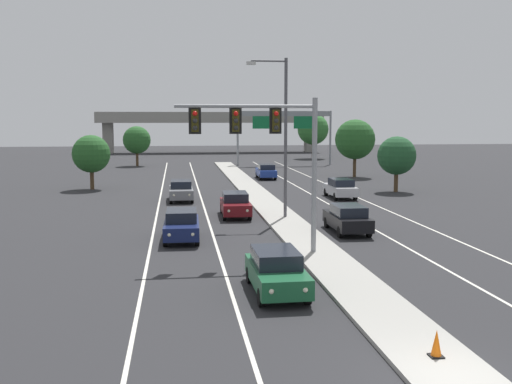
{
  "coord_description": "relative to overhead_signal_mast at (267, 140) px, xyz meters",
  "views": [
    {
      "loc": [
        -6.63,
        -13.05,
        6.38
      ],
      "look_at": [
        -3.2,
        12.58,
        3.2
      ],
      "focal_mm": 41.79,
      "sensor_mm": 36.0,
      "label": 1
    }
  ],
  "objects": [
    {
      "name": "car_receding_silver",
      "position": [
        9.0,
        19.5,
        -4.62
      ],
      "size": [
        1.82,
        4.47,
        1.58
      ],
      "color": "#B7B7BC",
      "rests_on": "ground"
    },
    {
      "name": "tree_far_right_c",
      "position": [
        14.98,
        22.91,
        -2.26
      ],
      "size": [
        3.37,
        3.37,
        4.88
      ],
      "color": "#4C3823",
      "rests_on": "ground"
    },
    {
      "name": "tree_far_right_b",
      "position": [
        17.77,
        67.28,
        -0.72
      ],
      "size": [
        4.99,
        4.99,
        7.23
      ],
      "color": "#4C3823",
      "rests_on": "ground"
    },
    {
      "name": "ground_plane",
      "position": [
        2.5,
        -13.96,
        -5.44
      ],
      "size": [
        260.0,
        260.0,
        0.0
      ],
      "primitive_type": "plane",
      "color": "#28282B"
    },
    {
      "name": "overpass_bridge",
      "position": [
        2.5,
        86.83,
        0.34
      ],
      "size": [
        42.4,
        6.4,
        7.65
      ],
      "color": "gray",
      "rests_on": "ground"
    },
    {
      "name": "car_oncoming_green",
      "position": [
        -0.55,
        -5.91,
        -4.62
      ],
      "size": [
        1.86,
        4.49,
        1.58
      ],
      "color": "#195633",
      "rests_on": "ground"
    },
    {
      "name": "car_oncoming_darkred",
      "position": [
        -0.35,
        11.5,
        -4.62
      ],
      "size": [
        1.9,
        4.5,
        1.58
      ],
      "color": "#5B0F14",
      "rests_on": "ground"
    },
    {
      "name": "edge_stripe_right",
      "position": [
        10.5,
        11.04,
        -5.43
      ],
      "size": [
        0.14,
        100.0,
        0.01
      ],
      "primitive_type": "cube",
      "color": "silver",
      "rests_on": "ground"
    },
    {
      "name": "car_receding_black",
      "position": [
        5.37,
        5.1,
        -4.62
      ],
      "size": [
        1.86,
        4.49,
        1.58
      ],
      "color": "black",
      "rests_on": "ground"
    },
    {
      "name": "traffic_cone_median_nose",
      "position": [
        2.57,
        -12.73,
        -4.93
      ],
      "size": [
        0.36,
        0.36,
        0.74
      ],
      "color": "black",
      "rests_on": "median_island"
    },
    {
      "name": "lane_stripe_oncoming_center",
      "position": [
        -2.2,
        11.04,
        -5.43
      ],
      "size": [
        0.14,
        100.0,
        0.01
      ],
      "primitive_type": "cube",
      "color": "silver",
      "rests_on": "ground"
    },
    {
      "name": "car_receding_blue",
      "position": [
        5.36,
        35.81,
        -4.62
      ],
      "size": [
        1.89,
        4.5,
        1.58
      ],
      "color": "navy",
      "rests_on": "ground"
    },
    {
      "name": "tree_far_left_a",
      "position": [
        -9.44,
        55.35,
        -1.91
      ],
      "size": [
        3.74,
        3.74,
        5.41
      ],
      "color": "#4C3823",
      "rests_on": "ground"
    },
    {
      "name": "edge_stripe_left",
      "position": [
        -5.5,
        11.04,
        -5.43
      ],
      "size": [
        0.14,
        100.0,
        0.01
      ],
      "primitive_type": "cube",
      "color": "silver",
      "rests_on": "ground"
    },
    {
      "name": "car_oncoming_grey",
      "position": [
        -3.82,
        19.63,
        -4.62
      ],
      "size": [
        1.86,
        4.49,
        1.58
      ],
      "color": "slate",
      "rests_on": "ground"
    },
    {
      "name": "overhead_signal_mast",
      "position": [
        0.0,
        0.0,
        0.0
      ],
      "size": [
        6.55,
        0.44,
        7.2
      ],
      "color": "gray",
      "rests_on": "median_island"
    },
    {
      "name": "street_lamp_median",
      "position": [
        2.51,
        10.16,
        0.35
      ],
      "size": [
        2.58,
        0.28,
        10.0
      ],
      "color": "#4C4C51",
      "rests_on": "median_island"
    },
    {
      "name": "tree_far_right_a",
      "position": [
        15.33,
        36.41,
        -1.3
      ],
      "size": [
        4.38,
        4.38,
        6.34
      ],
      "color": "#4C3823",
      "rests_on": "ground"
    },
    {
      "name": "median_island",
      "position": [
        2.5,
        4.04,
        -5.36
      ],
      "size": [
        2.4,
        110.0,
        0.15
      ],
      "primitive_type": "cube",
      "color": "#9E9B93",
      "rests_on": "ground"
    },
    {
      "name": "tree_far_left_b",
      "position": [
        -11.78,
        28.33,
        -2.22
      ],
      "size": [
        3.42,
        3.42,
        4.95
      ],
      "color": "#4C3823",
      "rests_on": "ground"
    },
    {
      "name": "car_oncoming_navy",
      "position": [
        -3.92,
        4.26,
        -4.62
      ],
      "size": [
        1.9,
        4.5,
        1.58
      ],
      "color": "#141E4C",
      "rests_on": "ground"
    },
    {
      "name": "lane_stripe_receding_center",
      "position": [
        7.2,
        11.04,
        -5.43
      ],
      "size": [
        0.14,
        100.0,
        0.01
      ],
      "primitive_type": "cube",
      "color": "silver",
      "rests_on": "ground"
    },
    {
      "name": "highway_sign_gantry",
      "position": [
        10.7,
        54.11,
        0.73
      ],
      "size": [
        13.28,
        0.42,
        7.5
      ],
      "color": "gray",
      "rests_on": "ground"
    }
  ]
}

